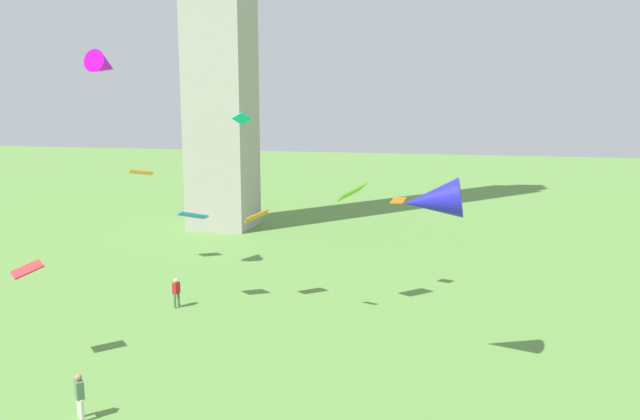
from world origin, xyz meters
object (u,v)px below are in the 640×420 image
(person_2, at_px, (80,394))
(kite_flying_5, at_px, (352,192))
(kite_flying_0, at_px, (141,172))
(kite_flying_8, at_px, (242,119))
(kite_flying_3, at_px, (432,201))
(kite_flying_4, at_px, (193,215))
(kite_flying_2, at_px, (256,216))
(kite_flying_7, at_px, (104,65))
(person_1, at_px, (176,291))
(kite_flying_6, at_px, (27,269))
(kite_flying_1, at_px, (398,201))

(person_2, distance_m, kite_flying_5, 16.39)
(kite_flying_0, relative_size, kite_flying_8, 1.84)
(kite_flying_3, xyz_separation_m, kite_flying_4, (-12.73, 6.35, -2.22))
(kite_flying_2, bearing_deg, kite_flying_7, -51.76)
(person_1, height_order, kite_flying_6, kite_flying_6)
(kite_flying_3, height_order, kite_flying_4, kite_flying_3)
(kite_flying_0, distance_m, kite_flying_5, 16.03)
(person_1, distance_m, kite_flying_8, 10.75)
(person_2, xyz_separation_m, kite_flying_1, (8.85, 17.19, 4.37))
(person_2, bearing_deg, kite_flying_5, 108.46)
(kite_flying_0, distance_m, kite_flying_6, 16.36)
(kite_flying_5, height_order, kite_flying_6, kite_flying_5)
(person_1, relative_size, kite_flying_2, 1.07)
(person_2, relative_size, kite_flying_3, 0.71)
(kite_flying_4, bearing_deg, kite_flying_1, -11.18)
(kite_flying_2, xyz_separation_m, kite_flying_8, (0.96, -4.57, 5.25))
(person_1, bearing_deg, kite_flying_3, 75.99)
(kite_flying_0, relative_size, kite_flying_7, 0.82)
(kite_flying_0, xyz_separation_m, kite_flying_7, (0.07, -3.82, 6.60))
(person_2, bearing_deg, kite_flying_3, 73.92)
(kite_flying_2, bearing_deg, kite_flying_0, -70.48)
(kite_flying_6, relative_size, kite_flying_7, 0.64)
(person_1, distance_m, kite_flying_7, 13.82)
(kite_flying_3, distance_m, kite_flying_8, 9.50)
(kite_flying_5, distance_m, kite_flying_6, 15.49)
(kite_flying_1, distance_m, kite_flying_3, 11.26)
(kite_flying_2, height_order, kite_flying_7, kite_flying_7)
(kite_flying_1, bearing_deg, kite_flying_5, 82.20)
(kite_flying_1, bearing_deg, person_2, 86.32)
(kite_flying_3, height_order, kite_flying_6, kite_flying_3)
(person_2, height_order, kite_flying_2, kite_flying_2)
(kite_flying_1, height_order, kite_flying_2, kite_flying_1)
(person_1, height_order, kite_flying_1, kite_flying_1)
(kite_flying_5, bearing_deg, kite_flying_2, -42.19)
(kite_flying_0, height_order, kite_flying_5, kite_flying_5)
(kite_flying_0, height_order, kite_flying_4, kite_flying_0)
(kite_flying_5, distance_m, kite_flying_8, 7.42)
(person_2, relative_size, kite_flying_1, 1.78)
(kite_flying_2, relative_size, kite_flying_5, 0.83)
(kite_flying_4, relative_size, kite_flying_5, 0.99)
(person_2, height_order, kite_flying_0, kite_flying_0)
(kite_flying_3, bearing_deg, kite_flying_2, -127.85)
(person_2, height_order, kite_flying_6, kite_flying_6)
(kite_flying_3, relative_size, kite_flying_5, 1.33)
(kite_flying_6, xyz_separation_m, kite_flying_8, (7.43, 5.27, 5.96))
(kite_flying_1, height_order, kite_flying_5, kite_flying_5)
(kite_flying_5, bearing_deg, kite_flying_4, -36.51)
(kite_flying_4, bearing_deg, person_1, -172.51)
(kite_flying_3, distance_m, kite_flying_7, 22.33)
(kite_flying_2, distance_m, kite_flying_5, 5.29)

